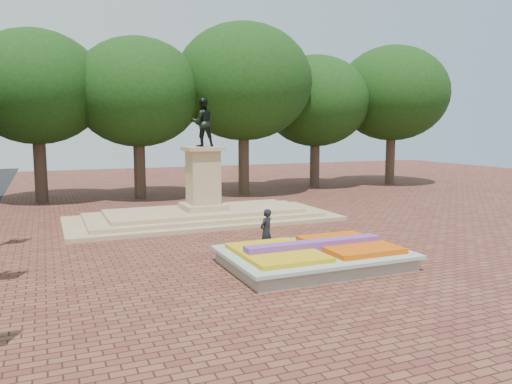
{
  "coord_description": "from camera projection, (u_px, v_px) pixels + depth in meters",
  "views": [
    {
      "loc": [
        -7.63,
        -17.04,
        4.85
      ],
      "look_at": [
        0.48,
        2.02,
        2.2
      ],
      "focal_mm": 35.0,
      "sensor_mm": 36.0,
      "label": 1
    }
  ],
  "objects": [
    {
      "name": "ground",
      "position": [
        265.0,
        256.0,
        19.13
      ],
      "size": [
        90.0,
        90.0,
        0.0
      ],
      "primitive_type": "plane",
      "color": "brown",
      "rests_on": "ground"
    },
    {
      "name": "flower_bed",
      "position": [
        315.0,
        255.0,
        17.66
      ],
      "size": [
        6.3,
        4.3,
        0.91
      ],
      "color": "gray",
      "rests_on": "ground"
    },
    {
      "name": "monument",
      "position": [
        203.0,
        204.0,
        26.32
      ],
      "size": [
        14.0,
        6.0,
        6.4
      ],
      "color": "tan",
      "rests_on": "ground"
    },
    {
      "name": "pedestrian",
      "position": [
        266.0,
        231.0,
        19.36
      ],
      "size": [
        0.76,
        0.69,
        1.75
      ],
      "primitive_type": "imported",
      "rotation": [
        0.0,
        0.0,
        3.67
      ],
      "color": "black",
      "rests_on": "ground"
    },
    {
      "name": "tree_row_back",
      "position": [
        192.0,
        103.0,
        35.62
      ],
      "size": [
        44.8,
        8.8,
        10.43
      ],
      "color": "#3A2A20",
      "rests_on": "ground"
    }
  ]
}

